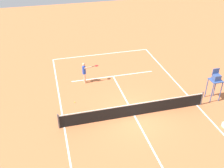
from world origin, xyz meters
TOP-DOWN VIEW (x-y plane):
  - ground_plane at (0.00, 0.00)m, footprint 60.00×60.00m
  - court_lines at (0.00, 0.00)m, footprint 9.42×20.13m
  - tennis_net at (0.00, 0.00)m, footprint 10.02×0.10m
  - player_serving at (2.43, -5.10)m, footprint 1.33×0.45m
  - tennis_ball at (3.65, -2.51)m, footprint 0.07×0.07m
  - umpire_chair at (-6.11, -0.46)m, footprint 0.80×0.80m

SIDE VIEW (x-z plane):
  - ground_plane at x=0.00m, z-range 0.00..0.00m
  - court_lines at x=0.00m, z-range 0.00..0.01m
  - tennis_ball at x=3.65m, z-range 0.00..0.07m
  - tennis_net at x=0.00m, z-range -0.04..1.03m
  - player_serving at x=2.43m, z-range 0.17..1.93m
  - umpire_chair at x=-6.11m, z-range 0.40..2.81m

